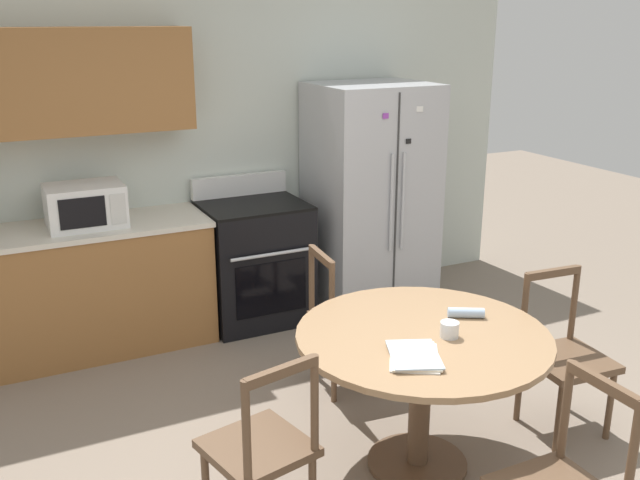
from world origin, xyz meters
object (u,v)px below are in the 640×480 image
object	(u,v)px
oven_range	(255,261)
dining_chair_far	(345,321)
dining_chair_left	(261,450)
dining_chair_right	(564,357)
refrigerator	(370,196)
microwave	(85,205)
candle_glass	(449,331)

from	to	relation	value
oven_range	dining_chair_far	xyz separation A→B (m)	(0.12, -1.23, -0.03)
dining_chair_left	dining_chair_right	xyz separation A→B (m)	(1.84, 0.08, 0.00)
dining_chair_far	dining_chair_left	xyz separation A→B (m)	(-0.98, -1.05, 0.00)
refrigerator	microwave	world-z (taller)	refrigerator
microwave	dining_chair_left	bearing A→B (deg)	-81.70
dining_chair_far	dining_chair_left	world-z (taller)	same
refrigerator	microwave	bearing A→B (deg)	178.15
microwave	dining_chair_right	distance (m)	3.15
dining_chair_far	candle_glass	size ratio (longest dim) A/B	9.90
refrigerator	oven_range	size ratio (longest dim) A/B	1.63
refrigerator	dining_chair_left	distance (m)	2.90
microwave	dining_chair_far	world-z (taller)	microwave
dining_chair_right	candle_glass	world-z (taller)	dining_chair_right
microwave	candle_glass	world-z (taller)	microwave
microwave	candle_glass	xyz separation A→B (m)	(1.33, -2.25, -0.25)
dining_chair_left	candle_glass	world-z (taller)	dining_chair_left
dining_chair_far	refrigerator	bearing A→B (deg)	149.73
dining_chair_right	refrigerator	bearing A→B (deg)	-84.70
oven_range	dining_chair_left	bearing A→B (deg)	-110.63
microwave	candle_glass	size ratio (longest dim) A/B	5.48
refrigerator	candle_glass	xyz separation A→B (m)	(-0.82, -2.18, -0.09)
oven_range	dining_chair_left	xyz separation A→B (m)	(-0.86, -2.27, -0.03)
refrigerator	candle_glass	bearing A→B (deg)	-110.59
dining_chair_right	candle_glass	size ratio (longest dim) A/B	9.90
microwave	dining_chair_far	xyz separation A→B (m)	(1.31, -1.23, -0.61)
oven_range	refrigerator	bearing A→B (deg)	-3.81
refrigerator	dining_chair_right	distance (m)	2.18
microwave	candle_glass	distance (m)	2.63
refrigerator	candle_glass	size ratio (longest dim) A/B	19.35
candle_glass	dining_chair_left	bearing A→B (deg)	-178.37
dining_chair_left	microwave	bearing A→B (deg)	85.92
dining_chair_far	dining_chair_right	world-z (taller)	same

